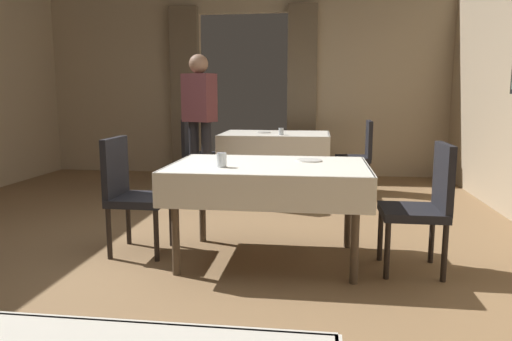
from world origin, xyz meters
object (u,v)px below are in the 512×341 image
plate_far_a (264,132)px  glass_far_b (281,131)px  chair_mid_left (130,190)px  chair_far_right (359,153)px  dining_table_far (275,140)px  chair_mid_right (425,202)px  chair_far_left (196,149)px  plate_mid_a (309,160)px  dining_table_mid (269,175)px  glass_mid_b (222,160)px  person_waiter_by_doorway (200,115)px

plate_far_a → glass_far_b: size_ratio=2.12×
chair_mid_left → chair_far_right: bearing=53.4°
dining_table_far → chair_mid_right: 3.25m
chair_mid_left → glass_far_b: chair_mid_left is taller
chair_mid_right → glass_far_b: bearing=115.0°
dining_table_far → chair_far_right: chair_far_right is taller
dining_table_far → chair_far_left: 1.11m
dining_table_far → plate_mid_a: plate_mid_a is taller
dining_table_mid → chair_mid_right: 1.14m
dining_table_far → glass_mid_b: bearing=-92.1°
glass_far_b → person_waiter_by_doorway: size_ratio=0.05×
dining_table_mid → dining_table_far: 2.87m
plate_mid_a → plate_far_a: 2.76m
dining_table_mid → glass_mid_b: size_ratio=14.09×
dining_table_mid → plate_far_a: plate_far_a is taller
dining_table_far → plate_mid_a: (0.51, -2.67, 0.11)m
plate_far_a → glass_mid_b: bearing=-89.0°
chair_far_left → glass_far_b: size_ratio=10.31×
dining_table_far → chair_mid_left: (-0.91, -2.82, -0.14)m
person_waiter_by_doorway → glass_mid_b: bearing=-71.9°
glass_far_b → person_waiter_by_doorway: (-0.90, -0.64, 0.23)m
chair_mid_right → plate_far_a: bearing=116.8°
chair_mid_left → chair_far_right: size_ratio=1.00×
chair_mid_right → plate_far_a: 3.34m
chair_mid_left → glass_far_b: 2.73m
chair_far_left → glass_far_b: chair_far_left is taller
chair_mid_left → chair_far_left: bearing=93.9°
glass_mid_b → plate_mid_a: bearing=33.0°
glass_far_b → glass_mid_b: bearing=-94.3°
dining_table_mid → chair_far_right: size_ratio=1.59×
person_waiter_by_doorway → plate_far_a: bearing=56.1°
dining_table_mid → chair_mid_right: bearing=-4.6°
chair_far_left → plate_mid_a: size_ratio=4.68×
plate_far_a → person_waiter_by_doorway: bearing=-123.9°
chair_mid_left → person_waiter_by_doorway: person_waiter_by_doorway is taller
glass_mid_b → person_waiter_by_doorway: 2.25m
chair_mid_left → person_waiter_by_doorway: (0.10, 1.88, 0.51)m
plate_mid_a → person_waiter_by_doorway: bearing=127.2°
chair_far_left → chair_far_right: size_ratio=1.00×
chair_far_left → glass_mid_b: bearing=-72.0°
dining_table_mid → dining_table_far: size_ratio=1.03×
glass_far_b → person_waiter_by_doorway: 1.13m
chair_far_right → plate_far_a: bearing=174.5°
dining_table_mid → person_waiter_by_doorway: person_waiter_by_doorway is taller
chair_mid_left → chair_mid_right: bearing=-3.5°
plate_mid_a → glass_mid_b: 0.74m
chair_mid_right → plate_mid_a: size_ratio=4.68×
chair_far_left → person_waiter_by_doorway: size_ratio=0.54×
chair_mid_right → glass_far_b: 2.94m
dining_table_far → dining_table_mid: bearing=-85.8°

